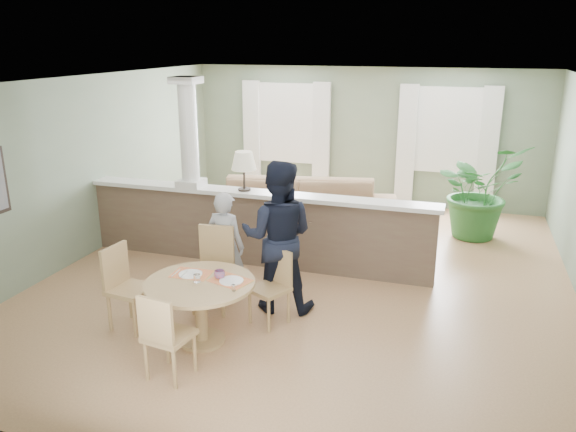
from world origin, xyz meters
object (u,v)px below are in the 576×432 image
(man_person, at_px, (278,237))
(sofa, at_px, (297,212))
(chair_far_boy, at_px, (214,264))
(chair_side, at_px, (125,283))
(chair_near, at_px, (164,333))
(child_person, at_px, (226,246))
(dining_table, at_px, (201,294))
(chair_far_man, at_px, (273,283))
(houseplant, at_px, (478,191))

(man_person, bearing_deg, sofa, -88.31)
(chair_far_boy, height_order, chair_side, chair_far_boy)
(chair_near, xyz_separation_m, child_person, (-0.18, 1.90, 0.20))
(dining_table, height_order, chair_near, chair_near)
(chair_far_boy, relative_size, chair_side, 1.05)
(child_person, bearing_deg, chair_near, 102.89)
(chair_far_man, distance_m, man_person, 0.57)
(houseplant, height_order, chair_far_man, houseplant)
(chair_near, height_order, man_person, man_person)
(chair_far_boy, distance_m, man_person, 0.87)
(dining_table, bearing_deg, man_person, 63.19)
(chair_far_man, bearing_deg, sofa, 128.15)
(chair_far_man, bearing_deg, chair_far_boy, -163.12)
(sofa, height_order, child_person, child_person)
(chair_far_man, relative_size, man_person, 0.47)
(chair_far_boy, bearing_deg, dining_table, -80.48)
(chair_far_man, bearing_deg, chair_side, -131.15)
(houseplant, bearing_deg, chair_side, -130.40)
(houseplant, height_order, dining_table, houseplant)
(man_person, bearing_deg, houseplant, -133.09)
(chair_far_boy, xyz_separation_m, chair_side, (-0.76, -0.78, -0.03))
(chair_far_boy, height_order, man_person, man_person)
(sofa, bearing_deg, chair_near, -102.22)
(sofa, distance_m, chair_side, 3.57)
(houseplant, xyz_separation_m, chair_near, (-2.87, -5.35, -0.29))
(dining_table, relative_size, child_person, 0.84)
(chair_side, bearing_deg, chair_near, -123.62)
(sofa, relative_size, dining_table, 2.77)
(chair_side, bearing_deg, man_person, -50.37)
(chair_near, distance_m, chair_side, 1.28)
(chair_side, xyz_separation_m, child_person, (0.79, 1.07, 0.17))
(dining_table, xyz_separation_m, chair_side, (-0.99, 0.06, -0.03))
(dining_table, distance_m, chair_far_man, 0.91)
(sofa, bearing_deg, houseplant, 9.70)
(chair_near, height_order, child_person, child_person)
(chair_far_boy, bearing_deg, man_person, 8.66)
(chair_far_boy, distance_m, chair_far_man, 0.84)
(houseplant, distance_m, chair_far_man, 4.51)
(dining_table, bearing_deg, sofa, 89.47)
(houseplant, relative_size, man_person, 0.85)
(chair_near, bearing_deg, chair_side, -32.28)
(houseplant, distance_m, dining_table, 5.40)
(chair_near, relative_size, man_person, 0.49)
(sofa, relative_size, chair_side, 3.38)
(sofa, xyz_separation_m, chair_near, (-0.05, -4.25, 0.02))
(houseplant, relative_size, chair_side, 1.63)
(dining_table, distance_m, chair_near, 0.77)
(child_person, distance_m, man_person, 0.77)
(chair_near, relative_size, child_person, 0.65)
(chair_far_man, bearing_deg, houseplant, 86.66)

